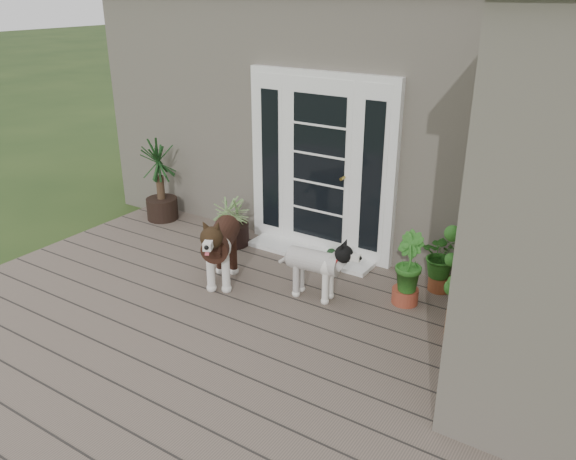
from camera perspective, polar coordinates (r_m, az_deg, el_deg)
The scene contains 14 objects.
deck at distance 5.54m, azimuth -6.88°, elevation -10.94°, with size 6.20×4.60×0.12m, color #6B5B4C.
house_main at distance 8.45m, azimuth 11.60°, elevation 11.66°, with size 7.40×4.00×3.10m, color #665E54.
door_unit at distance 6.81m, azimuth 3.21°, elevation 6.36°, with size 1.90×0.14×2.15m, color white.
door_step at distance 7.02m, azimuth 2.21°, elevation -2.27°, with size 1.60×0.40×0.05m, color white.
brindle_dog at distance 6.27m, azimuth -6.53°, elevation -2.03°, with size 0.39×0.91×0.76m, color #3D2016, non-canonical shape.
white_dog at distance 5.98m, azimuth 2.55°, elevation -4.03°, with size 0.31×0.73×0.61m, color white, non-canonical shape.
spider_plant at distance 7.21m, azimuth -5.53°, elevation 1.27°, with size 0.68×0.68×0.73m, color #82975D, non-canonical shape.
yucca at distance 8.11m, azimuth -12.51°, elevation 4.97°, with size 0.81×0.81×1.17m, color black, non-canonical shape.
herb_a at distance 6.32m, azimuth 14.85°, elevation -3.39°, with size 0.46×0.46×0.58m, color #235317.
herb_b at distance 6.00m, azimuth 11.57°, elevation -4.70°, with size 0.37×0.37×0.55m, color #1F4E16.
herb_c at distance 5.98m, azimuth 17.56°, elevation -5.68°, with size 0.33×0.33×0.51m, color #2A621C.
sapling at distance 5.28m, azimuth 17.92°, elevation -1.57°, with size 0.54×0.54×1.84m, color #265B1A, non-canonical shape.
clog_left at distance 6.90m, azimuth 4.06°, elevation -2.62°, with size 0.14×0.30×0.09m, color black, non-canonical shape.
clog_right at distance 6.85m, azimuth 4.31°, elevation -2.81°, with size 0.13×0.28×0.09m, color #15361A, non-canonical shape.
Camera 1 is at (3.03, -3.07, 3.12)m, focal length 36.16 mm.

